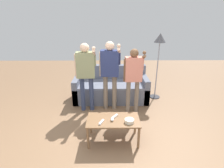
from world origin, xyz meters
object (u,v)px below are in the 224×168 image
Objects in this scene: game_remote_wand_far at (115,117)px; player_right at (133,74)px; player_left at (86,70)px; game_remote_nunchuk at (112,119)px; floor_lamp at (160,44)px; game_remote_wand_near at (101,122)px; snack_bowl at (129,121)px; player_center at (110,68)px; coffee_table at (113,122)px; couch at (111,88)px.

player_right is at bearing 65.70° from game_remote_wand_far.
player_left is at bearing 174.74° from player_right.
floor_lamp reaches higher than game_remote_nunchuk.
player_right is 1.39m from game_remote_wand_near.
snack_bowl is 1.58m from player_left.
snack_bowl is at bearing -75.59° from player_center.
player_right is at bearing 65.84° from coffee_table.
snack_bowl is 0.29m from game_remote_wand_far.
snack_bowl reaches higher than game_remote_wand_far.
player_left reaches higher than game_remote_wand_far.
player_center is 10.96× the size of game_remote_wand_near.
player_left is at bearing 117.90° from coffee_table.
player_right is (1.05, -0.10, -0.06)m from player_left.
floor_lamp reaches higher than game_remote_wand_near.
game_remote_nunchuk is at bearing -88.19° from player_center.
snack_bowl reaches higher than game_remote_nunchuk.
player_left is at bearing 125.45° from snack_bowl.
couch is 13.05× the size of game_remote_wand_near.
coffee_table is 6.21× the size of game_remote_wand_near.
coffee_table is 6.10× the size of game_remote_wand_far.
coffee_table is 1.41m from player_left.
player_center reaches higher than couch.
player_right reaches higher than game_remote_wand_far.
couch is 12.01× the size of snack_bowl.
floor_lamp is at bearing 21.11° from player_left.
couch is at bearing 87.49° from player_center.
player_right is (0.46, 1.02, 0.56)m from coffee_table.
couch reaches higher than coffee_table.
floor_lamp is 1.46m from player_center.
snack_bowl is at bearing -33.09° from game_remote_wand_far.
game_remote_nunchuk is at bearing -123.20° from floor_lamp.
game_remote_nunchuk is (-0.29, 0.06, -0.01)m from snack_bowl.
player_left reaches higher than game_remote_wand_near.
game_remote_wand_near is at bearing -96.32° from player_center.
coffee_table is 0.10m from game_remote_wand_far.
game_remote_wand_far is at bearing -59.58° from player_left.
snack_bowl is at bearing -54.55° from player_left.
snack_bowl is 0.29m from game_remote_nunchuk.
player_right is (0.49, -0.75, 0.64)m from couch.
coffee_table is at bearing -89.01° from couch.
player_center is 1.25m from game_remote_wand_far.
couch is 1.90m from snack_bowl.
floor_lamp is 1.19m from player_right.
player_left is at bearing 116.39° from game_remote_nunchuk.
snack_bowl is 1.82× the size of game_remote_nunchuk.
snack_bowl is 0.10× the size of player_left.
player_left reaches higher than player_right.
couch reaches higher than game_remote_wand_far.
game_remote_wand_near is at bearing -72.17° from player_left.
game_remote_nunchuk is 0.59× the size of game_remote_wand_far.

